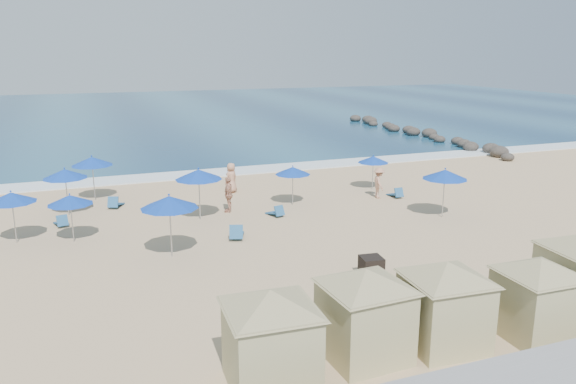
% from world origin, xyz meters
% --- Properties ---
extents(ground, '(160.00, 160.00, 0.00)m').
position_xyz_m(ground, '(0.00, 0.00, 0.00)').
color(ground, tan).
rests_on(ground, ground).
extents(ocean, '(160.00, 80.00, 0.06)m').
position_xyz_m(ocean, '(0.00, 55.00, 0.03)').
color(ocean, navy).
rests_on(ocean, ground).
extents(surf_line, '(160.00, 2.50, 0.08)m').
position_xyz_m(surf_line, '(0.00, 15.50, 0.04)').
color(surf_line, white).
rests_on(surf_line, ground).
extents(rock_jetty, '(2.56, 26.66, 0.96)m').
position_xyz_m(rock_jetty, '(24.01, 24.90, 0.36)').
color(rock_jetty, '#2A2523').
rests_on(rock_jetty, ground).
extents(trash_bin, '(0.87, 0.87, 0.78)m').
position_xyz_m(trash_bin, '(2.64, -4.25, 0.39)').
color(trash_bin, black).
rests_on(trash_bin, ground).
extents(cabana_0, '(4.56, 4.56, 2.86)m').
position_xyz_m(cabana_0, '(-3.11, -9.51, 1.64)').
color(cabana_0, tan).
rests_on(cabana_0, ground).
extents(cabana_1, '(4.52, 4.52, 2.84)m').
position_xyz_m(cabana_1, '(-0.28, -9.11, 1.62)').
color(cabana_1, tan).
rests_on(cabana_1, ground).
extents(cabana_2, '(4.44, 4.44, 2.79)m').
position_xyz_m(cabana_2, '(2.12, -9.35, 1.60)').
color(cabana_2, tan).
rests_on(cabana_2, ground).
extents(cabana_3, '(4.27, 4.27, 2.68)m').
position_xyz_m(cabana_3, '(4.97, -9.86, 1.53)').
color(cabana_3, tan).
rests_on(cabana_3, ground).
extents(umbrella_1, '(2.07, 2.07, 2.36)m').
position_xyz_m(umbrella_1, '(-10.03, 4.67, 2.04)').
color(umbrella_1, '#A5A8AD').
rests_on(umbrella_1, ground).
extents(umbrella_2, '(2.19, 2.19, 2.49)m').
position_xyz_m(umbrella_2, '(-7.89, 8.36, 2.16)').
color(umbrella_2, '#A5A8AD').
rests_on(umbrella_2, ground).
extents(umbrella_3, '(1.94, 1.94, 2.20)m').
position_xyz_m(umbrella_3, '(-7.68, 3.89, 1.91)').
color(umbrella_3, '#A5A8AD').
rests_on(umbrella_3, ground).
extents(umbrella_4, '(2.25, 2.25, 2.57)m').
position_xyz_m(umbrella_4, '(-6.50, 10.99, 2.22)').
color(umbrella_4, '#A5A8AD').
rests_on(umbrella_4, ground).
extents(umbrella_5, '(2.33, 2.33, 2.65)m').
position_xyz_m(umbrella_5, '(-1.76, 5.22, 2.30)').
color(umbrella_5, '#A5A8AD').
rests_on(umbrella_5, ground).
extents(umbrella_6, '(2.34, 2.34, 2.66)m').
position_xyz_m(umbrella_6, '(-3.94, 0.50, 2.31)').
color(umbrella_6, '#A5A8AD').
rests_on(umbrella_6, ground).
extents(umbrella_7, '(1.92, 1.92, 2.19)m').
position_xyz_m(umbrella_7, '(3.55, 6.14, 1.89)').
color(umbrella_7, '#A5A8AD').
rests_on(umbrella_7, ground).
extents(umbrella_8, '(1.86, 1.86, 2.12)m').
position_xyz_m(umbrella_8, '(9.34, 7.70, 1.83)').
color(umbrella_8, '#A5A8AD').
rests_on(umbrella_8, ground).
extents(umbrella_9, '(2.23, 2.23, 2.54)m').
position_xyz_m(umbrella_9, '(9.80, 1.31, 2.20)').
color(umbrella_9, '#A5A8AD').
rests_on(umbrella_9, ground).
extents(beach_chair_1, '(0.75, 1.22, 0.62)m').
position_xyz_m(beach_chair_1, '(-8.22, 6.48, 0.22)').
color(beach_chair_1, '#245886').
rests_on(beach_chair_1, ground).
extents(beach_chair_2, '(0.99, 1.36, 0.68)m').
position_xyz_m(beach_chair_2, '(-5.55, 8.97, 0.24)').
color(beach_chair_2, '#245886').
rests_on(beach_chair_2, ground).
extents(beach_chair_3, '(0.99, 1.45, 0.73)m').
position_xyz_m(beach_chair_3, '(-0.85, 1.75, 0.25)').
color(beach_chair_3, '#245886').
rests_on(beach_chair_3, ground).
extents(beach_chair_4, '(0.77, 1.22, 0.62)m').
position_xyz_m(beach_chair_4, '(1.97, 4.41, 0.21)').
color(beach_chair_4, '#245886').
rests_on(beach_chair_4, ground).
extents(beach_chair_5, '(0.51, 1.14, 0.63)m').
position_xyz_m(beach_chair_5, '(9.65, 5.50, 0.22)').
color(beach_chair_5, '#245886').
rests_on(beach_chair_5, ground).
extents(beachgoer_1, '(0.84, 1.19, 1.87)m').
position_xyz_m(beachgoer_1, '(-0.06, 6.06, 0.94)').
color(beachgoer_1, tan).
rests_on(beachgoer_1, ground).
extents(beachgoer_2, '(0.89, 1.26, 1.77)m').
position_xyz_m(beachgoer_2, '(8.64, 5.74, 0.89)').
color(beachgoer_2, tan).
rests_on(beachgoer_2, ground).
extents(beachgoer_3, '(1.03, 0.93, 1.77)m').
position_xyz_m(beachgoer_3, '(1.15, 9.96, 0.89)').
color(beachgoer_3, tan).
rests_on(beachgoer_3, ground).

